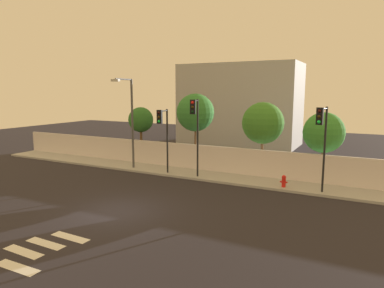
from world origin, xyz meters
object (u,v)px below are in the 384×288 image
at_px(traffic_light_left, 322,131).
at_px(traffic_light_center, 163,127).
at_px(fire_hydrant, 284,181).
at_px(roadside_tree_leftmost, 141,120).
at_px(traffic_light_right, 195,122).
at_px(street_lamp_curbside, 130,116).
at_px(roadside_tree_midright, 263,123).
at_px(roadside_tree_rightmost, 324,133).
at_px(roadside_tree_midleft, 195,113).

xyz_separation_m(traffic_light_left, traffic_light_center, (-10.07, 0.02, -0.26)).
distance_m(fire_hydrant, roadside_tree_leftmost, 13.47).
relative_size(traffic_light_right, roadside_tree_leftmost, 1.15).
height_order(traffic_light_center, roadside_tree_leftmost, traffic_light_center).
relative_size(street_lamp_curbside, fire_hydrant, 9.09).
height_order(roadside_tree_midright, roadside_tree_rightmost, roadside_tree_midright).
height_order(fire_hydrant, roadside_tree_midright, roadside_tree_midright).
xyz_separation_m(street_lamp_curbside, roadside_tree_midright, (8.89, 3.42, -0.44)).
distance_m(fire_hydrant, roadside_tree_midleft, 9.07).
height_order(traffic_light_center, street_lamp_curbside, street_lamp_curbside).
height_order(traffic_light_right, fire_hydrant, traffic_light_right).
distance_m(traffic_light_center, fire_hydrant, 8.54).
relative_size(traffic_light_left, roadside_tree_rightmost, 1.08).
relative_size(street_lamp_curbside, roadside_tree_rightmost, 1.46).
bearing_deg(street_lamp_curbside, roadside_tree_leftmost, 114.01).
relative_size(traffic_light_right, roadside_tree_midright, 1.02).
bearing_deg(roadside_tree_leftmost, traffic_light_left, -15.22).
distance_m(roadside_tree_leftmost, roadside_tree_midleft, 5.18).
height_order(traffic_light_left, roadside_tree_midleft, roadside_tree_midleft).
distance_m(roadside_tree_midleft, roadside_tree_midright, 5.32).
xyz_separation_m(traffic_light_left, roadside_tree_midright, (-4.37, 4.02, -0.07)).
height_order(fire_hydrant, roadside_tree_midleft, roadside_tree_midleft).
height_order(traffic_light_right, roadside_tree_midleft, roadside_tree_midleft).
bearing_deg(roadside_tree_midleft, fire_hydrant, -23.70).
height_order(traffic_light_right, roadside_tree_midright, traffic_light_right).
relative_size(traffic_light_left, street_lamp_curbside, 0.74).
relative_size(traffic_light_center, fire_hydrant, 6.19).
relative_size(roadside_tree_leftmost, roadside_tree_midright, 0.89).
bearing_deg(roadside_tree_midleft, traffic_light_center, -95.87).
xyz_separation_m(roadside_tree_leftmost, roadside_tree_rightmost, (14.44, -0.00, -0.27)).
relative_size(fire_hydrant, roadside_tree_midleft, 0.13).
height_order(street_lamp_curbside, roadside_tree_rightmost, street_lamp_curbside).
bearing_deg(roadside_tree_midright, traffic_light_left, -42.61).
bearing_deg(roadside_tree_midleft, roadside_tree_rightmost, 0.00).
bearing_deg(traffic_light_right, fire_hydrant, 6.64).
bearing_deg(traffic_light_center, roadside_tree_rightmost, 22.37).
distance_m(traffic_light_center, roadside_tree_rightmost, 10.52).
bearing_deg(traffic_light_left, traffic_light_right, 179.73).
xyz_separation_m(fire_hydrant, roadside_tree_rightmost, (1.71, 3.34, 2.62)).
relative_size(traffic_light_center, roadside_tree_midleft, 0.79).
bearing_deg(traffic_light_center, roadside_tree_midright, 35.08).
xyz_separation_m(traffic_light_center, roadside_tree_midright, (5.70, 4.00, 0.19)).
xyz_separation_m(traffic_light_left, roadside_tree_midleft, (-9.66, 4.02, 0.52)).
distance_m(traffic_light_right, roadside_tree_midright, 5.17).
xyz_separation_m(traffic_light_right, fire_hydrant, (5.59, 0.65, -3.36)).
xyz_separation_m(roadside_tree_midleft, roadside_tree_midright, (5.29, -0.00, -0.58)).
relative_size(fire_hydrant, roadside_tree_rightmost, 0.16).
xyz_separation_m(street_lamp_curbside, roadside_tree_midleft, (3.60, 3.42, 0.14)).
bearing_deg(street_lamp_curbside, roadside_tree_rightmost, 14.83).
bearing_deg(traffic_light_left, street_lamp_curbside, 177.40).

